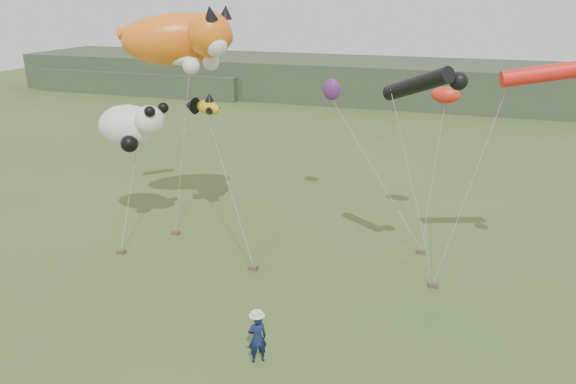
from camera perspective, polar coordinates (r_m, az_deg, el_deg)
name	(u,v)px	position (r m, az deg, el deg)	size (l,w,h in m)	color
ground	(255,325)	(19.76, -3.36, -13.38)	(120.00, 120.00, 0.00)	#385123
headland	(384,82)	(61.41, 9.69, 10.98)	(90.00, 13.00, 4.00)	#2D3D28
festival_attendant	(257,338)	(17.67, -3.14, -14.59)	(0.60, 0.39, 1.64)	#131D48
sandbag_anchors	(276,256)	(24.20, -1.22, -6.56)	(13.55, 4.44, 0.18)	brown
cat_kite	(185,39)	(25.85, -10.43, 15.04)	(6.63, 4.65, 2.82)	orange
fish_kite	(202,106)	(25.87, -8.78, 8.61)	(2.07, 1.37, 1.03)	gold
tube_kites	(492,78)	(21.46, 20.02, 10.83)	(7.59, 3.41, 1.80)	black
panda_kite	(132,126)	(26.67, -15.57, 6.48)	(3.50, 2.27, 2.18)	white
misc_kites	(392,92)	(26.97, 10.47, 9.92)	(6.71, 2.60, 1.25)	red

